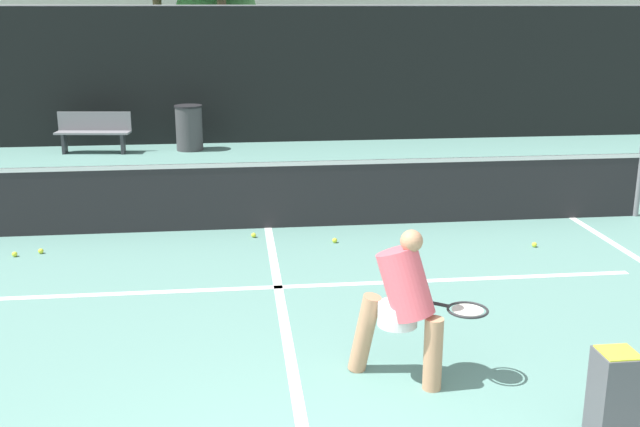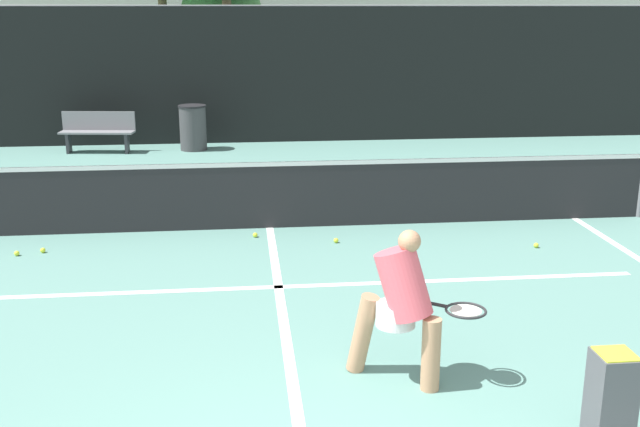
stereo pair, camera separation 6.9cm
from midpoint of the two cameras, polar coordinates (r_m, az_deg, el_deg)
court_service_line at (r=8.42m, az=-2.95°, el=-5.60°), size 8.25×0.10×0.01m
court_center_mark at (r=7.74m, az=-2.63°, el=-7.55°), size 0.10×6.13×0.01m
net at (r=10.49m, az=-3.71°, el=1.59°), size 11.09×0.09×1.07m
fence_back at (r=17.18m, az=-4.81°, el=10.45°), size 24.00×0.06×3.05m
player_practicing at (r=6.18m, az=6.55°, el=-6.74°), size 1.21×0.66×1.34m
tennis_ball_scattered_0 at (r=10.20m, az=-4.77°, el=-1.64°), size 0.07×0.07×0.07m
tennis_ball_scattered_1 at (r=10.16m, az=-20.18°, el=-2.65°), size 0.07×0.07×0.07m
tennis_ball_scattered_3 at (r=10.14m, az=16.33°, el=-2.34°), size 0.07×0.07×0.07m
tennis_ball_scattered_7 at (r=10.15m, az=-21.93°, el=-2.83°), size 0.07×0.07×0.07m
tennis_ball_scattered_8 at (r=9.93m, az=1.43°, el=-2.06°), size 0.07×0.07×0.07m
ball_hopper at (r=5.84m, az=21.62°, el=-12.84°), size 0.28×0.28×0.71m
courtside_bench at (r=16.71m, az=-16.45°, el=6.08°), size 1.60×0.57×0.86m
trash_bin at (r=16.51m, az=-9.54°, el=6.48°), size 0.60×0.60×0.97m
parked_car at (r=19.87m, az=-3.05°, el=8.43°), size 1.87×4.32×1.36m
building_far at (r=32.80m, az=-5.60°, el=15.13°), size 36.00×2.40×5.64m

